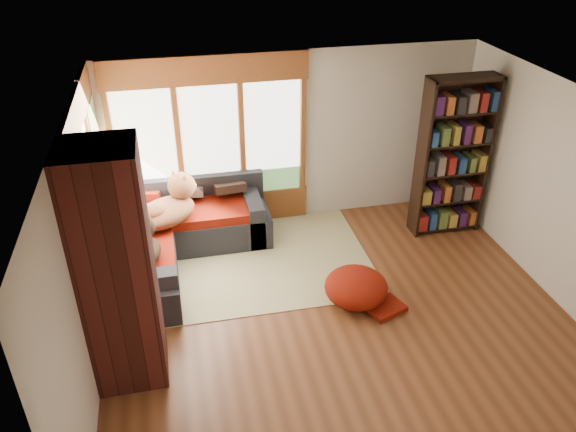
{
  "coord_description": "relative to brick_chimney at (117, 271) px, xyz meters",
  "views": [
    {
      "loc": [
        -1.75,
        -5.01,
        4.48
      ],
      "look_at": [
        -0.43,
        0.9,
        0.95
      ],
      "focal_mm": 35.0,
      "sensor_mm": 36.0,
      "label": 1
    }
  ],
  "objects": [
    {
      "name": "floor",
      "position": [
        2.4,
        0.35,
        -1.3
      ],
      "size": [
        5.5,
        5.5,
        0.0
      ],
      "primitive_type": "plane",
      "color": "brown",
      "rests_on": "ground"
    },
    {
      "name": "ceiling",
      "position": [
        2.4,
        0.35,
        1.3
      ],
      "size": [
        5.5,
        5.5,
        0.0
      ],
      "primitive_type": "plane",
      "color": "white"
    },
    {
      "name": "wall_back",
      "position": [
        2.4,
        2.85,
        0.0
      ],
      "size": [
        5.5,
        0.04,
        2.6
      ],
      "primitive_type": "cube",
      "color": "silver",
      "rests_on": "ground"
    },
    {
      "name": "wall_front",
      "position": [
        2.4,
        -2.15,
        0.0
      ],
      "size": [
        5.5,
        0.04,
        2.6
      ],
      "primitive_type": "cube",
      "color": "silver",
      "rests_on": "ground"
    },
    {
      "name": "wall_left",
      "position": [
        -0.35,
        0.35,
        0.0
      ],
      "size": [
        0.04,
        5.0,
        2.6
      ],
      "primitive_type": "cube",
      "color": "silver",
      "rests_on": "ground"
    },
    {
      "name": "wall_right",
      "position": [
        5.15,
        0.35,
        0.0
      ],
      "size": [
        0.04,
        5.0,
        2.6
      ],
      "primitive_type": "cube",
      "color": "silver",
      "rests_on": "ground"
    },
    {
      "name": "windows_back",
      "position": [
        1.2,
        2.82,
        0.05
      ],
      "size": [
        2.82,
        0.1,
        1.9
      ],
      "color": "brown",
      "rests_on": "wall_back"
    },
    {
      "name": "windows_left",
      "position": [
        -0.32,
        1.55,
        0.05
      ],
      "size": [
        0.1,
        2.62,
        1.9
      ],
      "color": "brown",
      "rests_on": "wall_left"
    },
    {
      "name": "roller_blind",
      "position": [
        -0.29,
        2.38,
        0.45
      ],
      "size": [
        0.03,
        0.72,
        0.9
      ],
      "primitive_type": "cube",
      "color": "#819C5A",
      "rests_on": "wall_left"
    },
    {
      "name": "brick_chimney",
      "position": [
        0.0,
        0.0,
        0.0
      ],
      "size": [
        0.7,
        0.7,
        2.6
      ],
      "primitive_type": "cube",
      "color": "#471914",
      "rests_on": "ground"
    },
    {
      "name": "sectional_sofa",
      "position": [
        0.45,
        2.05,
        -1.0
      ],
      "size": [
        2.2,
        2.2,
        0.8
      ],
      "rotation": [
        0.0,
        0.0,
        -0.01
      ],
      "color": "black",
      "rests_on": "ground"
    },
    {
      "name": "area_rug",
      "position": [
        1.61,
        1.76,
        -1.29
      ],
      "size": [
        3.15,
        2.42,
        0.01
      ],
      "primitive_type": "cube",
      "rotation": [
        0.0,
        0.0,
        -0.01
      ],
      "color": "#EFEAB6",
      "rests_on": "ground"
    },
    {
      "name": "bookshelf",
      "position": [
        4.54,
        1.96,
        -0.12
      ],
      "size": [
        1.01,
        0.34,
        2.35
      ],
      "color": "black",
      "rests_on": "ground"
    },
    {
      "name": "pouf",
      "position": [
        2.69,
        0.58,
        -1.08
      ],
      "size": [
        1.02,
        1.02,
        0.43
      ],
      "primitive_type": "ellipsoid",
      "rotation": [
        0.0,
        0.0,
        -0.36
      ],
      "color": "maroon",
      "rests_on": "area_rug"
    },
    {
      "name": "dog_tan",
      "position": [
        0.52,
        2.07,
        -0.49
      ],
      "size": [
        1.1,
        1.05,
        0.54
      ],
      "rotation": [
        0.0,
        0.0,
        0.68
      ],
      "color": "brown",
      "rests_on": "sectional_sofa"
    },
    {
      "name": "dog_brindle",
      "position": [
        0.17,
        1.21,
        -0.56
      ],
      "size": [
        0.57,
        0.8,
        0.4
      ],
      "rotation": [
        0.0,
        0.0,
        1.38
      ],
      "color": "black",
      "rests_on": "sectional_sofa"
    },
    {
      "name": "throw_pillows",
      "position": [
        0.48,
        2.2,
        -0.53
      ],
      "size": [
        1.98,
        1.68,
        0.45
      ],
      "color": "black",
      "rests_on": "sectional_sofa"
    }
  ]
}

